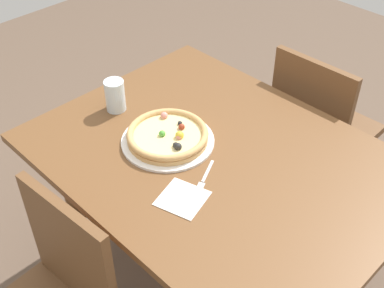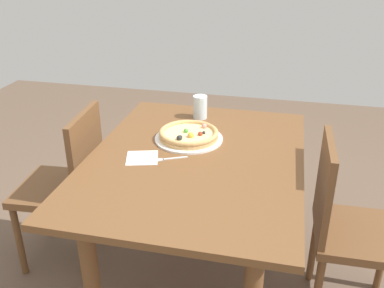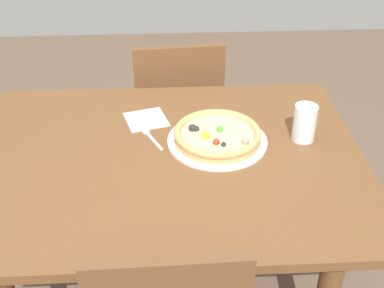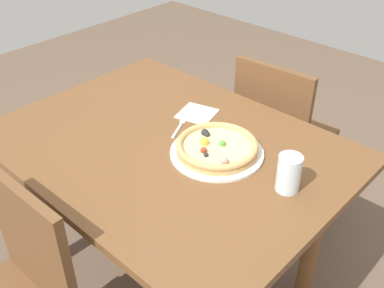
# 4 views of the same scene
# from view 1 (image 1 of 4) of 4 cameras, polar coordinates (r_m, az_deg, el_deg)

# --- Properties ---
(ground_plane) EXTENTS (6.00, 6.00, 0.00)m
(ground_plane) POSITION_cam_1_polar(r_m,az_deg,el_deg) (2.31, 2.24, -15.45)
(ground_plane) COLOR brown
(dining_table) EXTENTS (1.28, 0.96, 0.75)m
(dining_table) POSITION_cam_1_polar(r_m,az_deg,el_deg) (1.83, 2.74, -4.04)
(dining_table) COLOR brown
(dining_table) RESTS_ON ground
(chair_near) EXTENTS (0.41, 0.41, 0.88)m
(chair_near) POSITION_cam_1_polar(r_m,az_deg,el_deg) (2.36, 14.24, 1.75)
(chair_near) COLOR brown
(chair_near) RESTS_ON ground
(plate) EXTENTS (0.34, 0.34, 0.01)m
(plate) POSITION_cam_1_polar(r_m,az_deg,el_deg) (1.80, -2.77, 0.37)
(plate) COLOR white
(plate) RESTS_ON dining_table
(pizza) EXTENTS (0.29, 0.29, 0.05)m
(pizza) POSITION_cam_1_polar(r_m,az_deg,el_deg) (1.78, -2.77, 1.00)
(pizza) COLOR tan
(pizza) RESTS_ON plate
(fork) EXTENTS (0.09, 0.16, 0.00)m
(fork) POSITION_cam_1_polar(r_m,az_deg,el_deg) (1.65, 1.35, -4.04)
(fork) COLOR silver
(fork) RESTS_ON dining_table
(drinking_glass) EXTENTS (0.08, 0.08, 0.13)m
(drinking_glass) POSITION_cam_1_polar(r_m,az_deg,el_deg) (1.95, -8.75, 5.48)
(drinking_glass) COLOR silver
(drinking_glass) RESTS_ON dining_table
(napkin) EXTENTS (0.17, 0.17, 0.00)m
(napkin) POSITION_cam_1_polar(r_m,az_deg,el_deg) (1.59, -1.10, -6.21)
(napkin) COLOR white
(napkin) RESTS_ON dining_table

